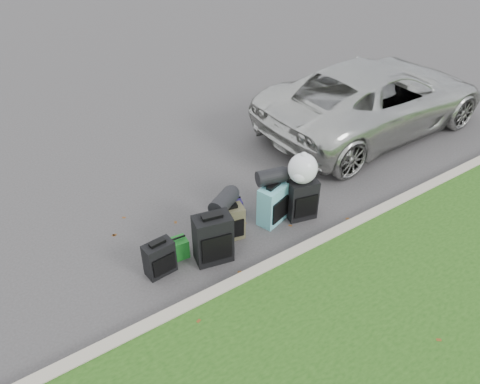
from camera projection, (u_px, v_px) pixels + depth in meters
ground at (252, 224)px, 7.50m from camera, size 120.00×120.00×0.00m
curb at (292, 256)px, 6.78m from camera, size 120.00×0.18×0.15m
suv at (375, 97)px, 9.74m from camera, size 5.25×2.48×1.45m
suitcase_small_black at (159, 258)px, 6.48m from camera, size 0.43×0.26×0.52m
suitcase_large_black_left at (213, 239)px, 6.63m from camera, size 0.59×0.43×0.76m
suitcase_olive at (230, 223)px, 7.08m from camera, size 0.45×0.34×0.56m
suitcase_teal at (272, 204)px, 7.36m from camera, size 0.53×0.40×0.67m
suitcase_large_black_right at (302, 199)px, 7.46m from camera, size 0.51×0.38×0.69m
tote_green at (178, 248)px, 6.80m from camera, size 0.29×0.24×0.31m
tote_navy at (233, 208)px, 7.61m from camera, size 0.32×0.28×0.29m
duffel_left at (224, 202)px, 6.84m from camera, size 0.55×0.46×0.26m
duffel_right at (271, 177)px, 7.18m from camera, size 0.49×0.35×0.25m
trash_bag at (303, 168)px, 7.13m from camera, size 0.47×0.47×0.47m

